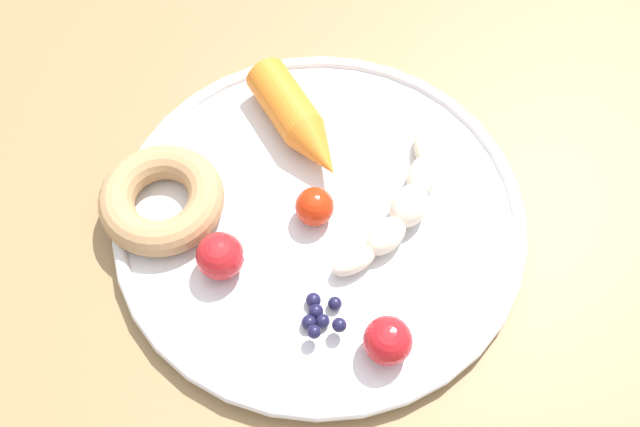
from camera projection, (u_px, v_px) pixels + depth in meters
ground_plane at (338, 406)px, 1.23m from camera, size 6.00×6.00×0.00m
dining_table at (353, 238)px, 0.68m from camera, size 1.26×0.89×0.71m
plate at (320, 215)px, 0.59m from camera, size 0.35×0.35×0.02m
banana at (402, 204)px, 0.58m from camera, size 0.06×0.17×0.03m
carrot_orange at (298, 122)px, 0.62m from camera, size 0.12×0.11×0.04m
donut at (162, 199)px, 0.58m from camera, size 0.14×0.14×0.03m
blueberry_pile at (321, 316)px, 0.54m from camera, size 0.04×0.04×0.02m
tomato_near at (315, 207)px, 0.58m from camera, size 0.03×0.03×0.03m
tomato_mid at (220, 256)px, 0.55m from camera, size 0.04×0.04×0.04m
tomato_far at (388, 341)px, 0.52m from camera, size 0.04×0.04×0.04m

